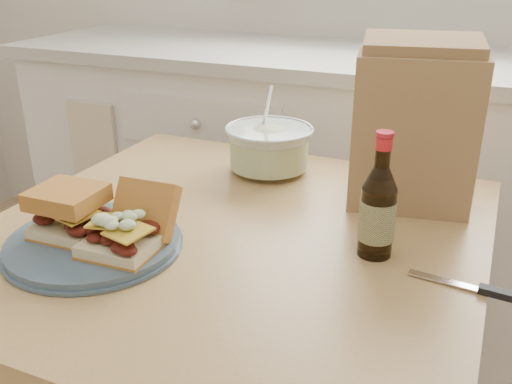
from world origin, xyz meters
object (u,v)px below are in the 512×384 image
at_px(plate, 94,243).
at_px(coleslaw_bowl, 269,150).
at_px(paper_bag, 414,131).
at_px(beer_bottle, 378,210).
at_px(dining_table, 232,280).

distance_m(plate, coleslaw_bowl, 0.49).
bearing_deg(paper_bag, coleslaw_bowl, 160.55).
height_order(plate, coleslaw_bowl, coleslaw_bowl).
bearing_deg(beer_bottle, plate, -172.86).
relative_size(beer_bottle, paper_bag, 0.72).
bearing_deg(beer_bottle, paper_bag, 73.32).
bearing_deg(coleslaw_bowl, beer_bottle, -43.37).
distance_m(beer_bottle, paper_bag, 0.25).
height_order(beer_bottle, paper_bag, paper_bag).
bearing_deg(beer_bottle, coleslaw_bowl, 123.29).
height_order(dining_table, beer_bottle, beer_bottle).
relative_size(coleslaw_bowl, paper_bag, 0.67).
relative_size(coleslaw_bowl, beer_bottle, 0.93).
distance_m(dining_table, paper_bag, 0.46).
relative_size(dining_table, beer_bottle, 4.18).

